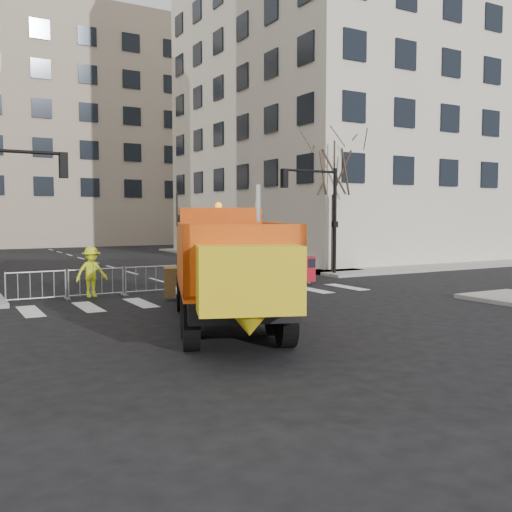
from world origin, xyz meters
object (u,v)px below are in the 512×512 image
cop_c (214,273)px  cop_b (211,269)px  worker (91,272)px  plow_truck (227,263)px  newspaper_box (309,269)px  cop_a (226,272)px

cop_c → cop_b: bearing=-26.4°
worker → cop_b: bearing=-20.2°
plow_truck → cop_c: size_ratio=6.14×
cop_c → newspaper_box: 5.10m
cop_a → plow_truck: bearing=59.2°
plow_truck → cop_b: 6.37m
cop_a → cop_c: cop_a is taller
plow_truck → newspaper_box: plow_truck is taller
cop_b → cop_a: bearing=139.1°
cop_c → newspaper_box: size_ratio=1.54×
cop_a → cop_b: (-0.27, 0.75, 0.07)m
cop_c → worker: worker is taller
cop_c → worker: bearing=-64.0°
plow_truck → worker: bearing=36.5°
plow_truck → cop_c: bearing=-2.1°
plow_truck → newspaper_box: bearing=-27.1°
plow_truck → worker: 7.07m
cop_c → newspaper_box: cop_c is taller
plow_truck → cop_a: bearing=-6.0°
cop_b → cop_c: 0.27m
cop_b → worker: bearing=18.5°
cop_a → worker: size_ratio=1.06×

